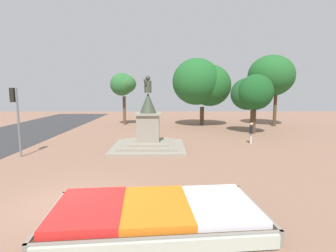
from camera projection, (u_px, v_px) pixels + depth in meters
The scene contains 9 objects.
ground_plane at pixel (69, 203), 8.98m from camera, with size 78.47×78.47×0.00m, color #8C6651.
flower_planter at pixel (155, 214), 7.56m from camera, with size 6.35×3.69×0.62m.
statue_monument at pixel (148, 133), 17.39m from camera, with size 4.74×4.74×4.79m.
traffic_light_mid_block at pixel (16, 109), 14.86m from camera, with size 0.41×0.30×3.98m.
pedestrian_with_handbag at pixel (251, 132), 18.93m from camera, with size 0.32×0.72×1.53m.
park_tree_far_left at pixel (123, 84), 28.53m from camera, with size 2.78×2.74×5.71m.
park_tree_behind_statue at pixel (252, 93), 23.05m from camera, with size 3.45×3.61×5.21m.
park_tree_far_right at pixel (202, 83), 27.85m from camera, with size 6.27×5.16×7.19m.
park_tree_street_side at pixel (271, 75), 28.01m from camera, with size 4.85×5.09×7.58m.
Camera 1 is at (3.30, -8.59, 3.84)m, focal length 28.00 mm.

